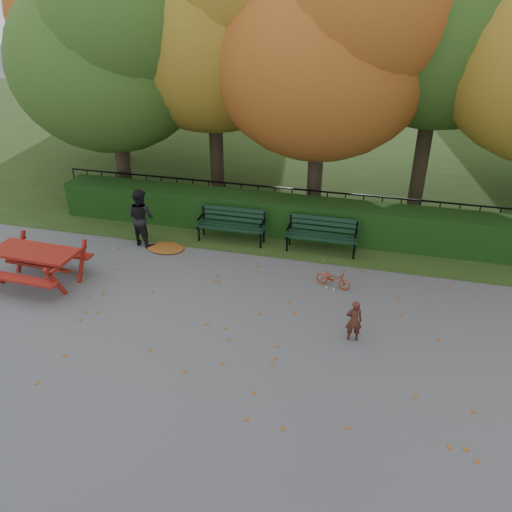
% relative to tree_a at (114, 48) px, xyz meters
% --- Properties ---
extents(ground, '(90.00, 90.00, 0.00)m').
position_rel_tree_a_xyz_m(ground, '(5.19, -5.58, -4.52)').
color(ground, slate).
rests_on(ground, ground).
extents(grass_strip, '(90.00, 90.00, 0.00)m').
position_rel_tree_a_xyz_m(grass_strip, '(5.19, 8.42, -4.52)').
color(grass_strip, '#253B15').
rests_on(grass_strip, ground).
extents(hedge, '(13.00, 0.90, 1.00)m').
position_rel_tree_a_xyz_m(hedge, '(5.19, -1.08, -4.02)').
color(hedge, black).
rests_on(hedge, ground).
extents(iron_fence, '(14.00, 0.04, 1.02)m').
position_rel_tree_a_xyz_m(iron_fence, '(5.19, -0.28, -3.98)').
color(iron_fence, black).
rests_on(iron_fence, ground).
extents(tree_a, '(5.88, 5.60, 7.48)m').
position_rel_tree_a_xyz_m(tree_a, '(0.00, 0.00, 0.00)').
color(tree_a, black).
rests_on(tree_a, ground).
extents(tree_b, '(6.72, 6.40, 8.79)m').
position_rel_tree_a_xyz_m(tree_b, '(2.74, 1.17, 0.88)').
color(tree_b, black).
rests_on(tree_b, ground).
extents(tree_c, '(6.30, 6.00, 8.00)m').
position_rel_tree_a_xyz_m(tree_c, '(6.02, 0.38, 0.30)').
color(tree_c, black).
rests_on(tree_c, ground).
extents(bench_left, '(1.80, 0.57, 0.88)m').
position_rel_tree_a_xyz_m(bench_left, '(3.89, -1.88, -4.00)').
color(bench_left, black).
rests_on(bench_left, ground).
extents(bench_right, '(1.80, 0.57, 0.88)m').
position_rel_tree_a_xyz_m(bench_right, '(6.29, -1.88, -4.00)').
color(bench_right, black).
rests_on(bench_right, ground).
extents(picnic_table, '(2.00, 1.63, 0.95)m').
position_rel_tree_a_xyz_m(picnic_table, '(0.23, -5.08, -3.87)').
color(picnic_table, maroon).
rests_on(picnic_table, ground).
extents(leaf_pile, '(1.03, 0.74, 0.07)m').
position_rel_tree_a_xyz_m(leaf_pile, '(2.34, -2.82, -4.49)').
color(leaf_pile, brown).
rests_on(leaf_pile, ground).
extents(leaf_scatter, '(9.00, 5.70, 0.01)m').
position_rel_tree_a_xyz_m(leaf_scatter, '(5.19, -5.28, -4.51)').
color(leaf_scatter, brown).
rests_on(leaf_scatter, ground).
extents(child, '(0.35, 0.27, 0.87)m').
position_rel_tree_a_xyz_m(child, '(7.38, -5.41, -4.08)').
color(child, '#431E15').
rests_on(child, ground).
extents(adult, '(0.89, 0.78, 1.53)m').
position_rel_tree_a_xyz_m(adult, '(1.67, -2.68, -3.75)').
color(adult, black).
rests_on(adult, ground).
extents(bicycle, '(0.87, 0.49, 0.43)m').
position_rel_tree_a_xyz_m(bicycle, '(6.79, -3.58, -4.30)').
color(bicycle, '#B03110').
rests_on(bicycle, ground).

